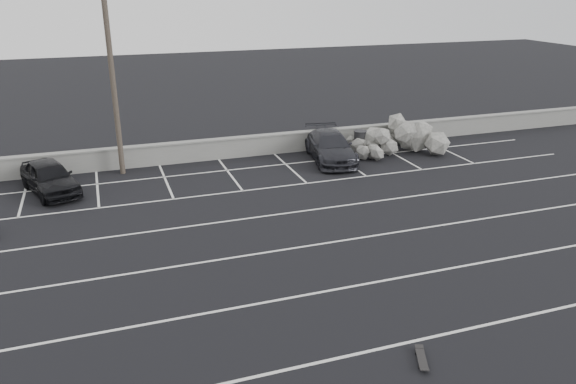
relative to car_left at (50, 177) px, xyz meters
name	(u,v)px	position (x,y,z in m)	size (l,w,h in m)	color
ground	(289,298)	(6.88, -11.54, -0.70)	(120.00, 120.00, 0.00)	black
seawall	(198,150)	(6.88, 2.46, -0.15)	(50.00, 0.45, 1.06)	gray
stall_lines	(246,237)	(6.80, -7.14, -0.70)	(36.00, 20.05, 0.01)	silver
car_left	(50,177)	(0.00, 0.00, 0.00)	(1.65, 4.11, 1.40)	black
car_right	(330,147)	(13.27, 0.38, 0.01)	(1.98, 4.88, 1.42)	#232429
utility_pole	(112,74)	(3.09, 1.66, 3.98)	(1.23, 0.25, 9.24)	#4C4238
trash_bin	(360,140)	(15.46, 1.49, -0.15)	(0.71, 0.71, 1.08)	#252528
riprap_pile	(394,142)	(17.09, 0.67, -0.20)	(5.15, 3.79, 1.48)	gray
skateboard	(422,359)	(8.98, -15.31, -0.62)	(0.52, 0.84, 0.10)	black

